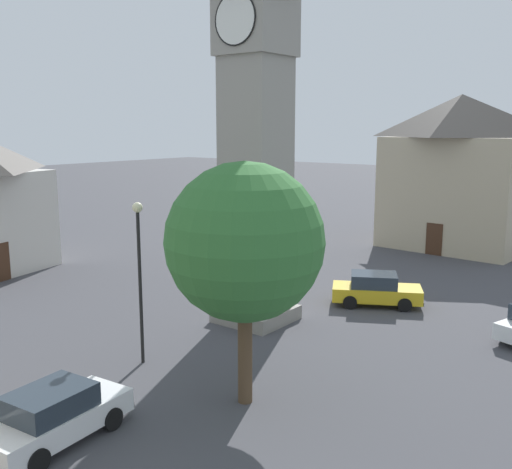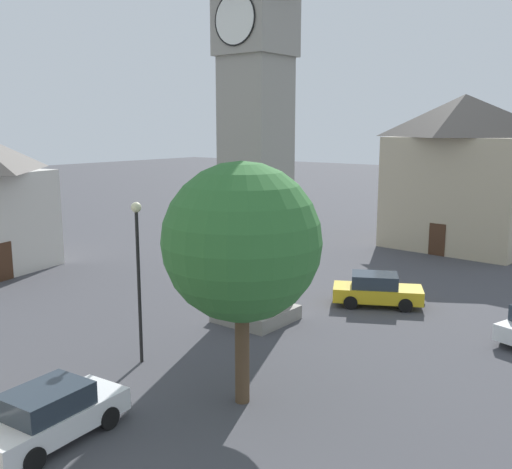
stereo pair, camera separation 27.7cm
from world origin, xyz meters
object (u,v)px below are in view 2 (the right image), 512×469
at_px(building_shop_left, 461,171).
at_px(car_blue_kerb, 377,290).
at_px(pedestrian, 215,254).
at_px(lamp_post, 138,259).
at_px(tree, 242,242).
at_px(clock_tower, 256,47).
at_px(car_silver_kerb, 51,414).

bearing_deg(building_shop_left, car_blue_kerb, -83.89).
distance_m(pedestrian, lamp_post, 13.86).
distance_m(tree, lamp_post, 4.93).
bearing_deg(clock_tower, pedestrian, 143.01).
bearing_deg(clock_tower, car_silver_kerb, -80.84).
bearing_deg(lamp_post, pedestrian, 120.75).
xyz_separation_m(clock_tower, lamp_post, (-0.41, -6.13, -7.66)).
bearing_deg(building_shop_left, clock_tower, -94.11).
bearing_deg(tree, lamp_post, 178.12).
distance_m(car_blue_kerb, car_silver_kerb, 16.43).
bearing_deg(car_silver_kerb, pedestrian, 118.69).
height_order(clock_tower, car_blue_kerb, clock_tower).
bearing_deg(lamp_post, car_silver_kerb, -66.37).
bearing_deg(car_silver_kerb, lamp_post, 113.63).
distance_m(clock_tower, building_shop_left, 21.66).
xyz_separation_m(car_silver_kerb, building_shop_left, (-0.31, 31.92, 4.56)).
height_order(pedestrian, lamp_post, lamp_post).
xyz_separation_m(car_silver_kerb, lamp_post, (-2.21, 5.06, 3.02)).
distance_m(car_silver_kerb, pedestrian, 19.07).
height_order(car_blue_kerb, lamp_post, lamp_post).
height_order(clock_tower, pedestrian, clock_tower).
relative_size(car_silver_kerb, tree, 0.58).
bearing_deg(car_blue_kerb, tree, -83.92).
bearing_deg(building_shop_left, car_silver_kerb, -89.44).
height_order(car_blue_kerb, building_shop_left, building_shop_left).
distance_m(clock_tower, lamp_post, 9.82).
bearing_deg(tree, pedestrian, 134.76).
height_order(car_blue_kerb, pedestrian, pedestrian).
height_order(car_silver_kerb, tree, tree).
xyz_separation_m(pedestrian, tree, (11.73, -11.83, 3.96)).
relative_size(building_shop_left, lamp_post, 1.81).
xyz_separation_m(clock_tower, tree, (4.38, -6.29, -6.47)).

